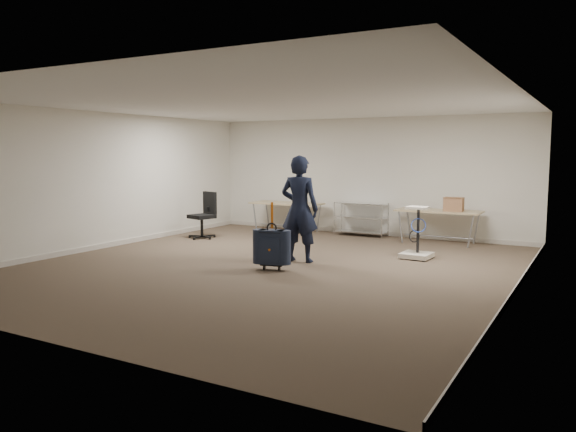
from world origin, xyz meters
The scene contains 10 objects.
ground centered at (0.00, 0.00, 0.00)m, with size 9.00×9.00×0.00m, color #4B3A2D.
room_shell centered at (0.00, 1.38, 0.05)m, with size 8.00×9.00×9.00m.
folding_table_left centered at (-1.90, 3.95, 0.68)m, with size 1.80×0.75×0.73m.
folding_table_right centered at (1.90, 3.95, 0.68)m, with size 1.80×0.75×0.73m.
wire_shelf centered at (0.00, 4.20, 0.44)m, with size 1.22×0.47×0.80m.
person centered at (0.24, 0.65, 0.96)m, with size 0.70×0.46×1.93m, color black.
suitcase centered at (0.19, -0.24, 0.39)m, with size 0.47×0.34×1.15m.
office_chair centered at (-3.05, 2.06, 0.32)m, with size 0.65×0.65×1.07m.
equipment_cart centered at (2.01, 1.99, 0.26)m, with size 0.56×0.56×0.98m.
cardboard_box centered at (2.23, 3.91, 0.88)m, with size 0.39×0.29×0.29m, color olive.
Camera 1 is at (4.99, -8.21, 1.97)m, focal length 35.00 mm.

